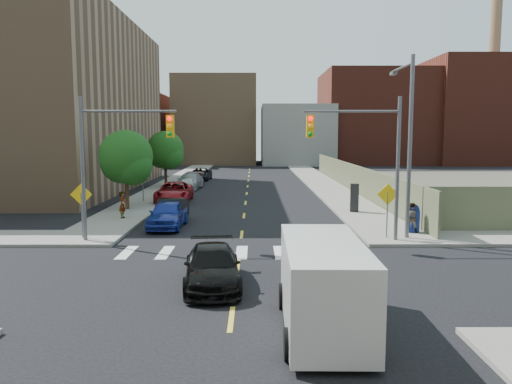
{
  "coord_description": "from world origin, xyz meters",
  "views": [
    {
      "loc": [
        0.65,
        -17.68,
        5.26
      ],
      "look_at": [
        0.76,
        10.08,
        2.0
      ],
      "focal_mm": 35.0,
      "sensor_mm": 36.0,
      "label": 1
    }
  ],
  "objects_px": {
    "parked_car_silver": "(190,181)",
    "black_sedan": "(212,267)",
    "cargo_van": "(323,282)",
    "parked_car_white": "(187,184)",
    "mailbox": "(413,218)",
    "parked_car_blue": "(168,214)",
    "pedestrian_east": "(411,218)",
    "parked_car_grey": "(200,174)",
    "pedestrian_west": "(123,205)",
    "parked_car_maroon": "(195,179)",
    "parked_car_red": "(174,192)",
    "parked_car_black": "(171,212)",
    "payphone": "(354,198)"
  },
  "relations": [
    {
      "from": "parked_car_red",
      "to": "parked_car_white",
      "type": "distance_m",
      "value": 7.55
    },
    {
      "from": "parked_car_blue",
      "to": "black_sedan",
      "type": "xyz_separation_m",
      "value": [
        3.4,
        -10.79,
        -0.09
      ]
    },
    {
      "from": "cargo_van",
      "to": "parked_car_maroon",
      "type": "bearing_deg",
      "value": 102.83
    },
    {
      "from": "parked_car_red",
      "to": "pedestrian_east",
      "type": "height_order",
      "value": "pedestrian_east"
    },
    {
      "from": "parked_car_blue",
      "to": "parked_car_white",
      "type": "distance_m",
      "value": 18.04
    },
    {
      "from": "cargo_van",
      "to": "parked_car_white",
      "type": "bearing_deg",
      "value": 104.74
    },
    {
      "from": "parked_car_black",
      "to": "mailbox",
      "type": "relative_size",
      "value": 2.99
    },
    {
      "from": "parked_car_black",
      "to": "cargo_van",
      "type": "distance_m",
      "value": 17.05
    },
    {
      "from": "pedestrian_east",
      "to": "parked_car_white",
      "type": "bearing_deg",
      "value": -40.93
    },
    {
      "from": "parked_car_grey",
      "to": "payphone",
      "type": "relative_size",
      "value": 2.68
    },
    {
      "from": "parked_car_red",
      "to": "parked_car_black",
      "type": "bearing_deg",
      "value": -84.17
    },
    {
      "from": "parked_car_silver",
      "to": "parked_car_maroon",
      "type": "bearing_deg",
      "value": 92.16
    },
    {
      "from": "parked_car_black",
      "to": "pedestrian_east",
      "type": "distance_m",
      "value": 13.41
    },
    {
      "from": "parked_car_blue",
      "to": "parked_car_red",
      "type": "relative_size",
      "value": 0.81
    },
    {
      "from": "parked_car_grey",
      "to": "black_sedan",
      "type": "bearing_deg",
      "value": -80.77
    },
    {
      "from": "parked_car_silver",
      "to": "cargo_van",
      "type": "bearing_deg",
      "value": -71.74
    },
    {
      "from": "mailbox",
      "to": "pedestrian_west",
      "type": "xyz_separation_m",
      "value": [
        -16.26,
        4.42,
        0.09
      ]
    },
    {
      "from": "parked_car_white",
      "to": "payphone",
      "type": "xyz_separation_m",
      "value": [
        12.75,
        -13.2,
        0.45
      ]
    },
    {
      "from": "black_sedan",
      "to": "pedestrian_east",
      "type": "bearing_deg",
      "value": 36.86
    },
    {
      "from": "parked_car_red",
      "to": "cargo_van",
      "type": "xyz_separation_m",
      "value": [
        8.0,
        -25.03,
        0.5
      ]
    },
    {
      "from": "parked_car_black",
      "to": "black_sedan",
      "type": "bearing_deg",
      "value": -73.48
    },
    {
      "from": "parked_car_black",
      "to": "payphone",
      "type": "xyz_separation_m",
      "value": [
        11.45,
        3.71,
        0.34
      ]
    },
    {
      "from": "parked_car_grey",
      "to": "parked_car_silver",
      "type": "bearing_deg",
      "value": -87.53
    },
    {
      "from": "parked_car_red",
      "to": "payphone",
      "type": "height_order",
      "value": "payphone"
    },
    {
      "from": "parked_car_grey",
      "to": "mailbox",
      "type": "relative_size",
      "value": 3.33
    },
    {
      "from": "parked_car_white",
      "to": "pedestrian_east",
      "type": "height_order",
      "value": "pedestrian_east"
    },
    {
      "from": "black_sedan",
      "to": "mailbox",
      "type": "bearing_deg",
      "value": 36.76
    },
    {
      "from": "parked_car_maroon",
      "to": "payphone",
      "type": "xyz_separation_m",
      "value": [
        12.59,
        -17.88,
        0.37
      ]
    },
    {
      "from": "parked_car_blue",
      "to": "cargo_van",
      "type": "xyz_separation_m",
      "value": [
        6.7,
        -14.6,
        0.51
      ]
    },
    {
      "from": "parked_car_white",
      "to": "parked_car_maroon",
      "type": "distance_m",
      "value": 4.68
    },
    {
      "from": "parked_car_maroon",
      "to": "cargo_van",
      "type": "xyz_separation_m",
      "value": [
        7.84,
        -37.27,
        0.57
      ]
    },
    {
      "from": "pedestrian_east",
      "to": "payphone",
      "type": "bearing_deg",
      "value": -63.52
    },
    {
      "from": "parked_car_blue",
      "to": "parked_car_black",
      "type": "distance_m",
      "value": 1.08
    },
    {
      "from": "parked_car_silver",
      "to": "pedestrian_east",
      "type": "xyz_separation_m",
      "value": [
        14.33,
        -21.8,
        0.17
      ]
    },
    {
      "from": "parked_car_blue",
      "to": "parked_car_white",
      "type": "relative_size",
      "value": 1.24
    },
    {
      "from": "pedestrian_west",
      "to": "pedestrian_east",
      "type": "bearing_deg",
      "value": -103.54
    },
    {
      "from": "cargo_van",
      "to": "black_sedan",
      "type": "bearing_deg",
      "value": 131.88
    },
    {
      "from": "parked_car_maroon",
      "to": "payphone",
      "type": "bearing_deg",
      "value": -57.88
    },
    {
      "from": "parked_car_silver",
      "to": "parked_car_grey",
      "type": "relative_size",
      "value": 1.04
    },
    {
      "from": "parked_car_silver",
      "to": "pedestrian_west",
      "type": "distance_m",
      "value": 17.42
    },
    {
      "from": "parked_car_grey",
      "to": "pedestrian_west",
      "type": "bearing_deg",
      "value": -91.51
    },
    {
      "from": "payphone",
      "to": "parked_car_red",
      "type": "bearing_deg",
      "value": 165.47
    },
    {
      "from": "parked_car_silver",
      "to": "payphone",
      "type": "bearing_deg",
      "value": -44.31
    },
    {
      "from": "parked_car_red",
      "to": "cargo_van",
      "type": "relative_size",
      "value": 1.04
    },
    {
      "from": "parked_car_maroon",
      "to": "mailbox",
      "type": "xyz_separation_m",
      "value": [
        14.26,
        -24.74,
        0.16
      ]
    },
    {
      "from": "parked_car_blue",
      "to": "parked_car_maroon",
      "type": "distance_m",
      "value": 22.7
    },
    {
      "from": "parked_car_silver",
      "to": "black_sedan",
      "type": "distance_m",
      "value": 30.83
    },
    {
      "from": "parked_car_black",
      "to": "parked_car_white",
      "type": "bearing_deg",
      "value": 94.93
    },
    {
      "from": "parked_car_silver",
      "to": "mailbox",
      "type": "bearing_deg",
      "value": -51.34
    },
    {
      "from": "parked_car_silver",
      "to": "black_sedan",
      "type": "height_order",
      "value": "parked_car_silver"
    }
  ]
}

